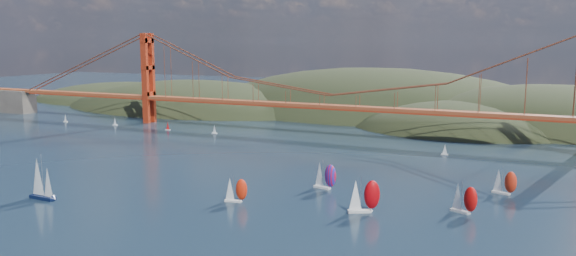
# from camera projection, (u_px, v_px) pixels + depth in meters

# --- Properties ---
(ground) EXTENTS (1200.00, 1200.00, 0.00)m
(ground) POSITION_uv_depth(u_px,v_px,m) (75.00, 246.00, 138.67)
(ground) COLOR black
(ground) RESTS_ON ground
(headlands) EXTENTS (725.00, 225.00, 96.00)m
(headlands) POSITION_uv_depth(u_px,v_px,m) (446.00, 137.00, 371.60)
(headlands) COLOR black
(headlands) RESTS_ON ground
(bridge) EXTENTS (552.00, 12.00, 55.00)m
(bridge) POSITION_uv_depth(u_px,v_px,m) (328.00, 76.00, 295.92)
(bridge) COLOR #984321
(bridge) RESTS_ON ground
(sloop_navy) EXTENTS (9.59, 5.50, 14.84)m
(sloop_navy) POSITION_uv_depth(u_px,v_px,m) (41.00, 179.00, 179.30)
(sloop_navy) COLOR #0A1433
(sloop_navy) RESTS_ON ground
(racer_0) EXTENTS (7.64, 3.92, 8.59)m
(racer_0) POSITION_uv_depth(u_px,v_px,m) (235.00, 190.00, 176.20)
(racer_0) COLOR silver
(racer_0) RESTS_ON ground
(racer_1) EXTENTS (9.68, 7.51, 10.98)m
(racer_1) POSITION_uv_depth(u_px,v_px,m) (363.00, 196.00, 165.29)
(racer_1) COLOR silver
(racer_1) RESTS_ON ground
(racer_2) EXTENTS (8.51, 5.89, 9.53)m
(racer_2) POSITION_uv_depth(u_px,v_px,m) (464.00, 198.00, 164.83)
(racer_2) COLOR silver
(racer_2) RESTS_ON ground
(racer_3) EXTENTS (8.14, 4.93, 9.12)m
(racer_3) POSITION_uv_depth(u_px,v_px,m) (504.00, 182.00, 185.19)
(racer_3) COLOR silver
(racer_3) RESTS_ON ground
(racer_rwb) EXTENTS (8.95, 4.97, 10.03)m
(racer_rwb) POSITION_uv_depth(u_px,v_px,m) (325.00, 175.00, 192.05)
(racer_rwb) COLOR white
(racer_rwb) RESTS_ON ground
(distant_boat_0) EXTENTS (3.00, 2.00, 4.70)m
(distant_boat_0) POSITION_uv_depth(u_px,v_px,m) (65.00, 118.00, 351.73)
(distant_boat_0) COLOR silver
(distant_boat_0) RESTS_ON ground
(distant_boat_1) EXTENTS (3.00, 2.00, 4.70)m
(distant_boat_1) POSITION_uv_depth(u_px,v_px,m) (115.00, 121.00, 337.65)
(distant_boat_1) COLOR silver
(distant_boat_1) RESTS_ON ground
(distant_boat_2) EXTENTS (3.00, 2.00, 4.70)m
(distant_boat_2) POSITION_uv_depth(u_px,v_px,m) (168.00, 126.00, 319.02)
(distant_boat_2) COLOR silver
(distant_boat_2) RESTS_ON ground
(distant_boat_3) EXTENTS (3.00, 2.00, 4.70)m
(distant_boat_3) POSITION_uv_depth(u_px,v_px,m) (214.00, 129.00, 307.30)
(distant_boat_3) COLOR silver
(distant_boat_3) RESTS_ON ground
(distant_boat_8) EXTENTS (3.00, 2.00, 4.70)m
(distant_boat_8) POSITION_uv_depth(u_px,v_px,m) (445.00, 150.00, 249.92)
(distant_boat_8) COLOR silver
(distant_boat_8) RESTS_ON ground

